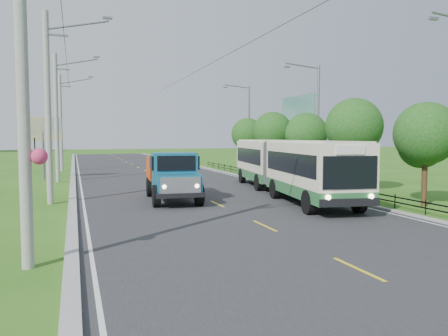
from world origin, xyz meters
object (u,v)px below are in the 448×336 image
tree_fourth (306,136)px  bus (287,163)px  tree_second (424,137)px  tree_fifth (273,134)px  dump_truck (172,173)px  pole_near (49,107)px  tree_back (247,136)px  planter_far (251,172)px  billboard_left (43,133)px  tree_third (353,130)px  pole_nearest (25,83)px  planter_mid (292,180)px  streetlight_far (248,124)px  pole_far (61,122)px  streetlight_mid (316,119)px  billboard_right (298,117)px  planter_near (356,192)px  pole_mid (57,117)px

tree_fourth → bus: size_ratio=0.32×
tree_second → tree_fifth: tree_fifth is taller
dump_truck → bus: bearing=6.3°
pole_near → tree_back: pole_near is taller
planter_far → billboard_left: billboard_left is taller
tree_third → tree_fourth: 6.01m
planter_far → pole_nearest: bearing=-124.0°
dump_truck → planter_mid: bearing=33.9°
streetlight_far → billboard_left: streetlight_far is taller
tree_fourth → tree_back: 12.00m
pole_nearest → pole_far: 36.00m
streetlight_far → dump_truck: bearing=-122.4°
pole_near → tree_back: 24.98m
tree_second → streetlight_mid: size_ratio=0.58×
tree_fifth → billboard_right: billboard_right is taller
pole_nearest → billboard_left: size_ratio=1.92×
tree_fourth → pole_far: bearing=133.9°
tree_second → streetlight_mid: (0.79, 11.86, 1.38)m
tree_third → planter_near: (-1.26, -2.14, -3.70)m
pole_far → billboard_left: bearing=-97.8°
pole_mid → tree_fifth: (18.12, -0.86, -1.24)m
pole_nearest → dump_truck: bearing=60.5°
pole_far → streetlight_mid: size_ratio=1.10×
tree_back → streetlight_far: 2.37m
pole_far → billboard_right: size_ratio=1.37×
billboard_right → dump_truck: (-14.23, -11.85, -3.82)m
tree_second → billboard_left: bearing=131.5°
streetlight_far → tree_back: bearing=-112.9°
tree_fourth → tree_back: size_ratio=0.98×
billboard_left → pole_mid: bearing=-67.6°
tree_fifth → planter_near: bearing=-95.1°
billboard_right → streetlight_mid: bearing=-105.4°
dump_truck → pole_mid: bearing=121.1°
tree_back → dump_truck: tree_back is taller
tree_second → tree_fifth: 18.00m
tree_fourth → billboard_left: tree_fourth is taller
tree_fourth → dump_truck: size_ratio=0.82×
pole_near → tree_second: 19.44m
billboard_right → billboard_left: bearing=169.6°
planter_far → pole_near: bearing=-142.4°
streetlight_far → planter_near: streetlight_far is taller
pole_mid → pole_near: bearing=-90.0°
pole_far → billboard_left: size_ratio=1.92×
pole_mid → streetlight_far: bearing=20.3°
bus → pole_far: bearing=127.6°
pole_far → planter_mid: 25.85m
planter_near → planter_mid: bearing=90.0°
streetlight_mid → streetlight_far: same height
planter_mid → bus: 6.80m
streetlight_mid → planter_mid: bearing=-180.0°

